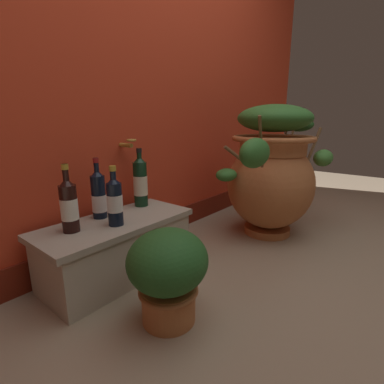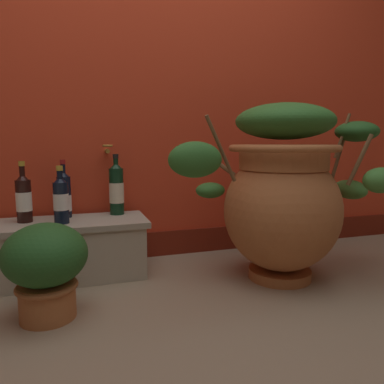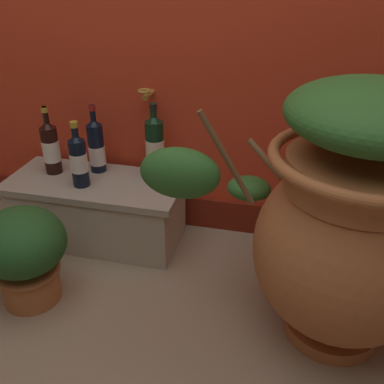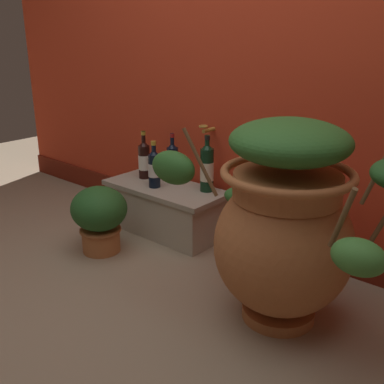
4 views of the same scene
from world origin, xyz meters
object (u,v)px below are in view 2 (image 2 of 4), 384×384
wine_bottle_middle (61,199)px  potted_shrub (46,265)px  wine_bottle_right (64,195)px  terracotta_urn (284,192)px  wine_bottle_back (24,197)px  wine_bottle_left (116,188)px

wine_bottle_middle → potted_shrub: size_ratio=0.74×
wine_bottle_middle → wine_bottle_right: 0.15m
wine_bottle_right → potted_shrub: wine_bottle_right is taller
terracotta_urn → wine_bottle_right: terracotta_urn is taller
wine_bottle_middle → potted_shrub: 0.45m
terracotta_urn → wine_bottle_back: (-1.26, 0.39, -0.03)m
wine_bottle_left → potted_shrub: wine_bottle_left is taller
wine_bottle_left → wine_bottle_middle: bearing=-152.4°
wine_bottle_left → wine_bottle_middle: 0.33m
wine_bottle_left → potted_shrub: (-0.34, -0.55, -0.23)m
wine_bottle_back → potted_shrub: 0.54m
wine_bottle_left → wine_bottle_right: size_ratio=1.09×
wine_bottle_middle → wine_bottle_back: bearing=153.7°
wine_bottle_left → terracotta_urn: bearing=-30.1°
wine_bottle_right → terracotta_urn: bearing=-23.2°
wine_bottle_right → wine_bottle_back: wine_bottle_right is taller
terracotta_urn → wine_bottle_back: size_ratio=3.90×
wine_bottle_left → wine_bottle_back: wine_bottle_left is taller
wine_bottle_middle → wine_bottle_back: wine_bottle_back is taller
wine_bottle_right → wine_bottle_back: size_ratio=1.01×
wine_bottle_middle → wine_bottle_right: wine_bottle_right is taller
terracotta_urn → potted_shrub: terracotta_urn is taller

